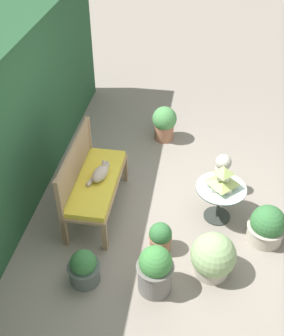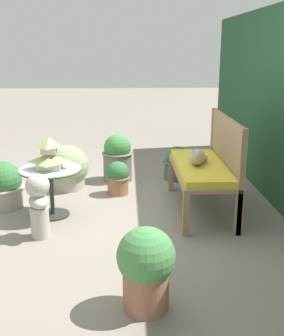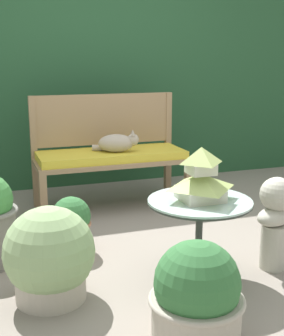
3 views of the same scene
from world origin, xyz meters
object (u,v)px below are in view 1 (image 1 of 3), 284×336
patio_table (220,194)px  potted_plant_bench_right (267,226)px  pagoda_birdhouse (223,179)px  potted_plant_patio_mid (84,268)px  potted_plant_table_near (164,123)px  potted_plant_table_far (160,237)px  potted_plant_hedge_corner (155,270)px  potted_plant_path_edge (213,257)px  garden_bust (222,171)px  cat (100,173)px  garden_bench (97,184)px

patio_table → potted_plant_bench_right: bearing=-116.9°
patio_table → pagoda_birdhouse: (-0.00, 0.00, 0.25)m
potted_plant_patio_mid → potted_plant_table_near: potted_plant_table_near is taller
potted_plant_table_near → potted_plant_table_far: (-2.36, -0.23, -0.11)m
potted_plant_bench_right → potted_plant_hedge_corner: bearing=126.5°
pagoda_birdhouse → potted_plant_path_edge: (-0.91, 0.05, -0.40)m
potted_plant_hedge_corner → potted_plant_path_edge: bearing=-62.6°
garden_bust → potted_plant_bench_right: bearing=-165.8°
potted_plant_patio_mid → potted_plant_path_edge: bearing=-76.3°
potted_plant_patio_mid → potted_plant_table_far: (0.59, -0.79, -0.01)m
garden_bust → potted_plant_table_near: bearing=19.0°
potted_plant_patio_mid → cat: bearing=3.5°
garden_bench → pagoda_birdhouse: 1.61m
patio_table → potted_plant_path_edge: size_ratio=1.16×
potted_plant_bench_right → garden_bust: bearing=34.2°
garden_bench → pagoda_birdhouse: pagoda_birdhouse is taller
cat → pagoda_birdhouse: size_ratio=1.22×
patio_table → potted_plant_table_far: bearing=134.4°
cat → potted_plant_path_edge: bearing=-105.3°
garden_bust → potted_plant_patio_mid: bearing=120.3°
potted_plant_patio_mid → potted_plant_path_edge: (0.34, -1.42, 0.04)m
garden_bust → potted_plant_hedge_corner: 1.90m
garden_bust → potted_plant_bench_right: 1.02m
cat → patio_table: 1.55m
garden_bench → potted_plant_table_far: size_ratio=3.40×
potted_plant_path_edge → potted_plant_bench_right: bearing=-46.4°
potted_plant_bench_right → potted_plant_table_far: size_ratio=1.27×
garden_bust → potted_plant_path_edge: 1.45m
potted_plant_patio_mid → potted_plant_path_edge: size_ratio=0.82×
potted_plant_patio_mid → potted_plant_table_far: potted_plant_patio_mid is taller
garden_bench → patio_table: (0.11, -1.59, -0.05)m
potted_plant_patio_mid → potted_plant_hedge_corner: bearing=-88.3°
cat → potted_plant_table_near: 1.89m
cat → potted_plant_path_edge: size_ratio=0.73×
cat → potted_plant_hedge_corner: size_ratio=0.64×
pagoda_birdhouse → garden_bust: bearing=-2.5°
potted_plant_patio_mid → potted_plant_table_far: bearing=-53.1°
cat → garden_bust: bearing=-54.6°
potted_plant_table_near → potted_plant_hedge_corner: (-2.93, -0.24, -0.00)m
garden_bench → potted_plant_path_edge: (-0.80, -1.54, -0.20)m
potted_plant_table_far → potted_plant_path_edge: bearing=-111.3°
potted_plant_bench_right → potted_plant_table_far: 1.32m
potted_plant_hedge_corner → potted_plant_patio_mid: bearing=91.7°
garden_bench → potted_plant_bench_right: 2.20m
potted_plant_table_near → potted_plant_hedge_corner: size_ratio=0.94×
garden_bench → potted_plant_hedge_corner: potted_plant_hedge_corner is taller
garden_bust → potted_plant_hedge_corner: size_ratio=0.99×
garden_bench → potted_plant_bench_right: bearing=-94.9°
pagoda_birdhouse → potted_plant_table_far: size_ratio=0.81×
potted_plant_path_edge → potted_plant_table_near: bearing=18.3°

